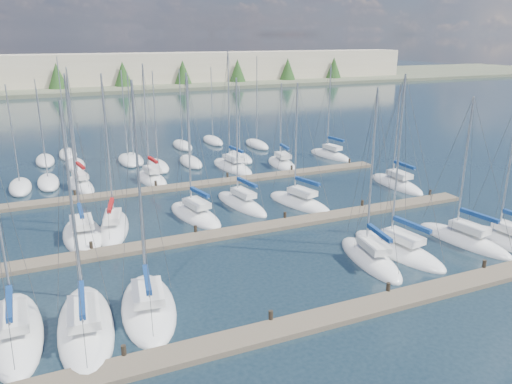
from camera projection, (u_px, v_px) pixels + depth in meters
name	position (u px, v px, depth m)	size (l,w,h in m)	color
ground	(139.00, 136.00, 79.08)	(400.00, 400.00, 0.00)	#1C2C38
dock_near	(341.00, 314.00, 28.44)	(44.00, 1.93, 1.10)	#6B5E4C
dock_mid	(246.00, 230.00, 40.65)	(44.00, 1.93, 1.10)	#6B5E4C
dock_far	(195.00, 185.00, 52.87)	(44.00, 1.93, 1.10)	#6B5E4C
sailboat_c	(149.00, 307.00, 29.11)	(4.28, 8.73, 13.89)	white
sailboat_g	(505.00, 241.00, 38.46)	(3.01, 7.26, 12.09)	white
sailboat_b	(86.00, 327.00, 27.16)	(3.66, 9.79, 13.08)	white
sailboat_n	(80.00, 185.00, 52.72)	(3.28, 7.39, 13.07)	white
sailboat_d	(370.00, 258.00, 35.44)	(3.48, 8.04, 12.85)	white
sailboat_h	(83.00, 234.00, 39.74)	(3.20, 8.04, 13.42)	white
sailboat_m	(396.00, 184.00, 53.10)	(2.61, 8.07, 11.35)	white
sailboat_q	(282.00, 164.00, 61.40)	(3.38, 7.44, 10.70)	white
sailboat_r	(330.00, 155.00, 65.73)	(3.38, 7.75, 12.48)	white
sailboat_p	(232.00, 167.00, 60.10)	(3.69, 8.74, 14.33)	white
sailboat_e	(398.00, 250.00, 36.90)	(3.92, 8.88, 13.60)	white
sailboat_l	(299.00, 203.00, 47.23)	(4.54, 8.27, 12.05)	white
sailboat_i	(114.00, 228.00, 40.99)	(4.03, 8.40, 13.31)	white
sailboat_o	(152.00, 179.00, 55.00)	(3.25, 7.21, 13.26)	white
sailboat_j	(195.00, 215.00, 44.03)	(4.16, 8.15, 13.14)	white
sailboat_k	(241.00, 204.00, 46.91)	(3.43, 8.38, 12.50)	white
sailboat_f	(463.00, 240.00, 38.65)	(3.47, 8.47, 11.90)	white
sailboat_a	(16.00, 332.00, 26.69)	(3.01, 9.24, 13.02)	white
distant_boats	(130.00, 159.00, 63.15)	(36.93, 20.75, 13.30)	#9EA0A5
shoreline	(34.00, 62.00, 150.05)	(400.00, 60.00, 38.00)	#666B51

